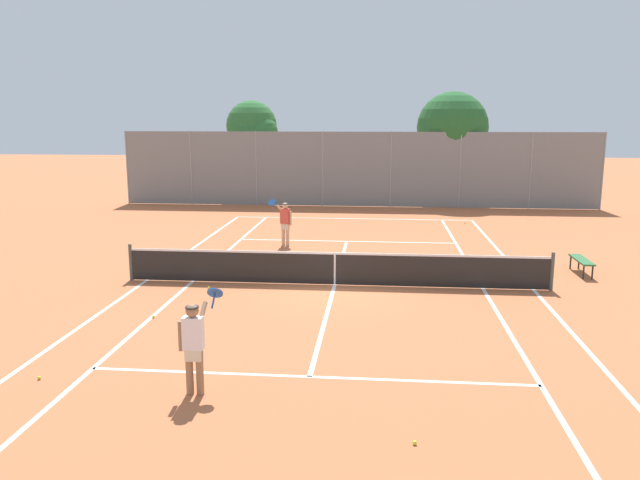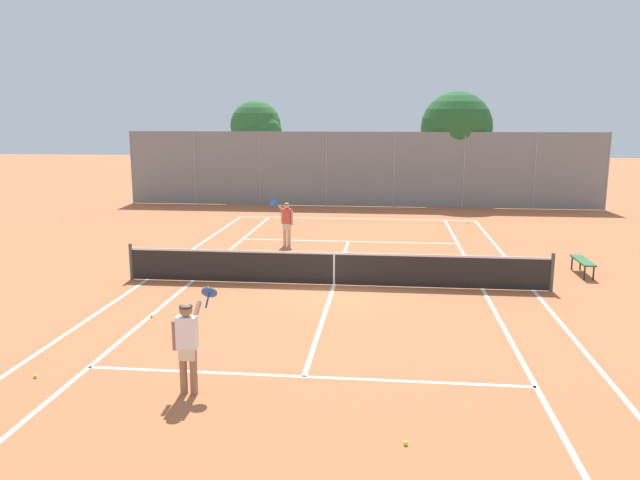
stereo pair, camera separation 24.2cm
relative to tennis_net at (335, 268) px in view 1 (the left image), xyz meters
The scene contains 14 objects.
ground_plane 0.51m from the tennis_net, ahead, with size 120.00×120.00×0.00m, color #BC663D.
court_line_markings 0.51m from the tennis_net, ahead, with size 11.10×23.90×0.01m.
tennis_net is the anchor object (origin of this frame).
player_near_side 7.53m from the tennis_net, 104.40° to the right, with size 0.66×0.73×1.77m.
player_far_left 5.84m from the tennis_net, 112.47° to the left, with size 0.83×0.69×1.77m.
loose_tennis_ball_0 8.85m from the tennis_net, 78.32° to the right, with size 0.07×0.07×0.07m, color #D1DB33.
loose_tennis_ball_1 8.53m from the tennis_net, 124.86° to the right, with size 0.07×0.07×0.07m, color #D1DB33.
loose_tennis_ball_3 5.29m from the tennis_net, 140.47° to the right, with size 0.07×0.07×0.07m, color #D1DB33.
loose_tennis_ball_4 3.56m from the tennis_net, 168.02° to the right, with size 0.07×0.07×0.07m, color #D1DB33.
loose_tennis_ball_5 12.09m from the tennis_net, 65.19° to the left, with size 0.07×0.07×0.07m, color #D1DB33.
courtside_bench 7.61m from the tennis_net, 15.16° to the left, with size 0.36×1.50×0.47m.
back_fence 16.06m from the tennis_net, 90.00° to the left, with size 25.18×0.08×3.96m.
tree_behind_left 19.71m from the tennis_net, 107.92° to the left, with size 3.01×2.88×5.64m.
tree_behind_right 18.75m from the tennis_net, 73.99° to the left, with size 3.84×3.84×6.07m.
Camera 1 is at (1.21, -17.04, 4.66)m, focal length 35.00 mm.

